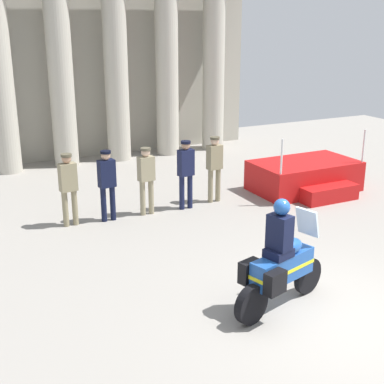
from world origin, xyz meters
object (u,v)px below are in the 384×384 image
object	(u,v)px
officer_in_row_0	(68,184)
officer_in_row_2	(146,176)
reviewing_stand	(306,177)
officer_in_row_1	(107,180)
motorcycle_with_rider	(280,264)
officer_in_row_4	(215,164)
officer_in_row_3	(186,169)

from	to	relation	value
officer_in_row_0	officer_in_row_2	distance (m)	1.85
officer_in_row_0	reviewing_stand	bearing A→B (deg)	170.20
officer_in_row_1	motorcycle_with_rider	size ratio (longest dim) A/B	0.82
officer_in_row_2	motorcycle_with_rider	bearing A→B (deg)	85.47
reviewing_stand	officer_in_row_4	size ratio (longest dim) A/B	1.66
reviewing_stand	officer_in_row_0	distance (m)	6.50
officer_in_row_0	officer_in_row_1	size ratio (longest dim) A/B	1.00
officer_in_row_1	officer_in_row_2	world-z (taller)	officer_in_row_1
officer_in_row_2	officer_in_row_4	world-z (taller)	officer_in_row_4
reviewing_stand	officer_in_row_2	bearing A→B (deg)	177.49
reviewing_stand	officer_in_row_1	size ratio (longest dim) A/B	1.69
reviewing_stand	motorcycle_with_rider	bearing A→B (deg)	-131.80
officer_in_row_1	officer_in_row_4	xyz separation A→B (m)	(2.88, 0.10, 0.02)
officer_in_row_3	officer_in_row_4	bearing A→B (deg)	-177.24
motorcycle_with_rider	reviewing_stand	bearing A→B (deg)	32.45
officer_in_row_2	motorcycle_with_rider	world-z (taller)	motorcycle_with_rider
officer_in_row_0	officer_in_row_4	size ratio (longest dim) A/B	0.99
officer_in_row_1	reviewing_stand	bearing A→B (deg)	170.66
reviewing_stand	officer_in_row_3	world-z (taller)	officer_in_row_3
officer_in_row_2	officer_in_row_1	bearing A→B (deg)	-7.37
officer_in_row_1	officer_in_row_4	distance (m)	2.89
officer_in_row_1	officer_in_row_0	bearing A→B (deg)	-12.72
officer_in_row_1	motorcycle_with_rider	distance (m)	5.25
officer_in_row_2	officer_in_row_3	size ratio (longest dim) A/B	0.96
officer_in_row_0	officer_in_row_3	bearing A→B (deg)	170.04
officer_in_row_1	motorcycle_with_rider	bearing A→B (deg)	96.13
officer_in_row_3	motorcycle_with_rider	bearing A→B (deg)	73.95
officer_in_row_2	officer_in_row_4	xyz separation A→B (m)	(1.91, 0.11, 0.04)
officer_in_row_1	officer_in_row_3	distance (m)	2.00
reviewing_stand	officer_in_row_4	world-z (taller)	reviewing_stand
officer_in_row_3	motorcycle_with_rider	size ratio (longest dim) A/B	0.84
officer_in_row_0	motorcycle_with_rider	world-z (taller)	motorcycle_with_rider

